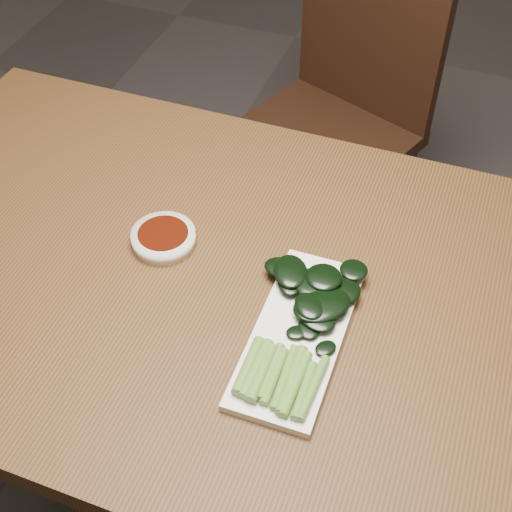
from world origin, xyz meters
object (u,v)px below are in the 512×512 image
(chair_far, at_px, (336,112))
(sauce_bowl, at_px, (164,238))
(serving_plate, at_px, (298,335))
(table, at_px, (251,312))
(gai_lan, at_px, (304,317))

(chair_far, distance_m, sauce_bowl, 0.87)
(chair_far, relative_size, serving_plate, 2.89)
(table, bearing_deg, chair_far, 95.62)
(table, relative_size, sauce_bowl, 13.36)
(table, distance_m, serving_plate, 0.15)
(sauce_bowl, relative_size, gai_lan, 0.34)
(sauce_bowl, distance_m, serving_plate, 0.29)
(table, distance_m, chair_far, 0.88)
(sauce_bowl, bearing_deg, chair_far, 84.38)
(table, height_order, gai_lan, gai_lan)
(chair_far, bearing_deg, serving_plate, -57.43)
(chair_far, xyz_separation_m, gai_lan, (0.19, -0.91, 0.29))
(table, distance_m, gai_lan, 0.15)
(table, height_order, chair_far, chair_far)
(sauce_bowl, height_order, serving_plate, sauce_bowl)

